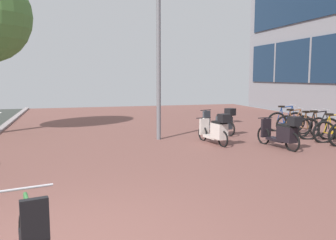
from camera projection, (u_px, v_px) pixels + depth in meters
The scene contains 10 objects.
ground at pixel (186, 240), 4.38m from camera, with size 21.00×40.00×0.13m.
bicycle_rack_05 at pixel (334, 132), 10.73m from camera, with size 1.35×0.48×0.98m.
bicycle_rack_06 at pixel (319, 129), 11.29m from camera, with size 1.36×0.52×1.02m.
bicycle_rack_07 at pixel (310, 127), 11.90m from camera, with size 1.31×0.48×0.94m.
bicycle_rack_08 at pixel (294, 124), 12.44m from camera, with size 1.29×0.50×0.96m.
bicycle_rack_09 at pixel (286, 122), 13.03m from camera, with size 1.43×0.48×1.03m.
scooter_near at pixel (216, 130), 10.40m from camera, with size 0.59×1.64×0.98m.
scooter_mid at pixel (220, 122), 12.25m from camera, with size 0.87×1.64×0.98m.
scooter_far at pixel (282, 133), 9.82m from camera, with size 0.59×1.72×0.97m.
lamp_post at pixel (158, 46), 11.00m from camera, with size 0.20×0.52×5.26m.
Camera 1 is at (0.06, -3.95, 1.99)m, focal length 37.66 mm.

